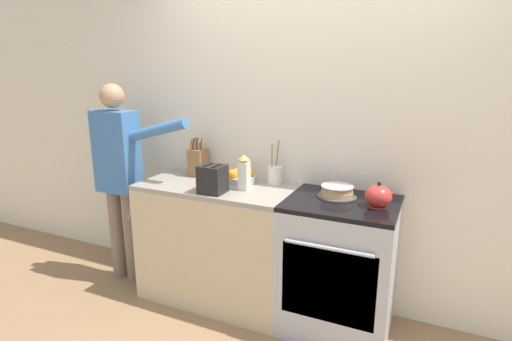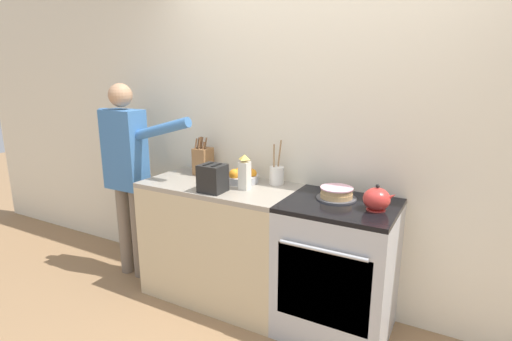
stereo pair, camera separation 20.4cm
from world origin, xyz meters
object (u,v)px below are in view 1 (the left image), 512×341
at_px(knife_block, 198,162).
at_px(milk_carton, 244,173).
at_px(utensil_crock, 275,174).
at_px(person_baker, 119,167).
at_px(fruit_bowl, 239,177).
at_px(stove_range, 338,266).
at_px(layer_cake, 337,192).
at_px(toaster, 213,179).
at_px(tea_kettle, 379,196).

relative_size(knife_block, milk_carton, 1.23).
height_order(knife_block, utensil_crock, utensil_crock).
bearing_deg(person_baker, fruit_bowl, 9.10).
relative_size(stove_range, fruit_bowl, 3.58).
height_order(utensil_crock, fruit_bowl, utensil_crock).
bearing_deg(utensil_crock, layer_cake, -14.15).
height_order(fruit_bowl, milk_carton, milk_carton).
distance_m(stove_range, toaster, 1.05).
xyz_separation_m(utensil_crock, toaster, (-0.31, -0.39, 0.03)).
relative_size(knife_block, person_baker, 0.19).
height_order(layer_cake, toaster, toaster).
bearing_deg(utensil_crock, tea_kettle, -15.57).
distance_m(utensil_crock, toaster, 0.50).
xyz_separation_m(knife_block, person_baker, (-0.59, -0.26, -0.05)).
bearing_deg(stove_range, toaster, -167.91).
bearing_deg(tea_kettle, layer_cake, 161.94).
xyz_separation_m(utensil_crock, person_baker, (-1.25, -0.29, -0.01)).
relative_size(stove_range, toaster, 4.68).
xyz_separation_m(utensil_crock, fruit_bowl, (-0.26, -0.08, -0.03)).
distance_m(tea_kettle, knife_block, 1.45).
height_order(knife_block, toaster, knife_block).
height_order(stove_range, tea_kettle, tea_kettle).
relative_size(layer_cake, milk_carton, 1.03).
distance_m(stove_range, fruit_bowl, 0.97).
relative_size(knife_block, fruit_bowl, 1.21).
height_order(tea_kettle, knife_block, knife_block).
relative_size(milk_carton, person_baker, 0.15).
bearing_deg(toaster, stove_range, 12.09).
distance_m(fruit_bowl, person_baker, 1.01).
distance_m(layer_cake, tea_kettle, 0.30).
bearing_deg(person_baker, tea_kettle, -0.96).
distance_m(utensil_crock, person_baker, 1.28).
xyz_separation_m(fruit_bowl, milk_carton, (0.12, -0.16, 0.08)).
xyz_separation_m(knife_block, utensil_crock, (0.65, 0.03, -0.04)).
xyz_separation_m(toaster, person_baker, (-0.94, 0.10, -0.03)).
bearing_deg(person_baker, stove_range, -0.26).
height_order(milk_carton, person_baker, person_baker).
distance_m(layer_cake, person_baker, 1.76).
bearing_deg(layer_cake, tea_kettle, -18.06).
bearing_deg(tea_kettle, knife_block, 172.52).
bearing_deg(fruit_bowl, utensil_crock, 17.04).
bearing_deg(tea_kettle, stove_range, 176.43).
height_order(layer_cake, knife_block, knife_block).
height_order(utensil_crock, milk_carton, utensil_crock).
relative_size(layer_cake, person_baker, 0.16).
bearing_deg(fruit_bowl, person_baker, -167.92).
relative_size(tea_kettle, utensil_crock, 0.60).
relative_size(fruit_bowl, person_baker, 0.16).
xyz_separation_m(layer_cake, tea_kettle, (0.28, -0.09, 0.03)).
bearing_deg(utensil_crock, person_baker, -166.88).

